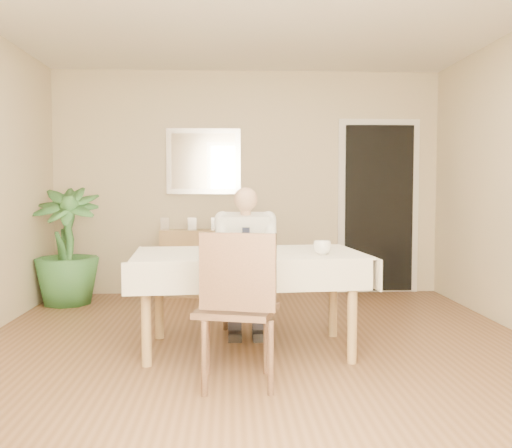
{
  "coord_description": "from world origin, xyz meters",
  "views": [
    {
      "loc": [
        -0.21,
        -4.2,
        1.23
      ],
      "look_at": [
        0.0,
        0.35,
        0.95
      ],
      "focal_mm": 40.0,
      "sensor_mm": 36.0,
      "label": 1
    }
  ],
  "objects_px": {
    "potted_palm": "(66,246)",
    "seated_man": "(246,251)",
    "sideboard": "(203,263)",
    "chair_far": "(245,269)",
    "chair_near": "(237,300)",
    "coffee_mug": "(322,248)",
    "dining_table": "(248,263)"
  },
  "relations": [
    {
      "from": "dining_table",
      "to": "chair_far",
      "type": "bearing_deg",
      "value": 85.38
    },
    {
      "from": "potted_palm",
      "to": "seated_man",
      "type": "bearing_deg",
      "value": -33.12
    },
    {
      "from": "seated_man",
      "to": "coffee_mug",
      "type": "distance_m",
      "value": 0.95
    },
    {
      "from": "chair_near",
      "to": "sideboard",
      "type": "bearing_deg",
      "value": 111.37
    },
    {
      "from": "seated_man",
      "to": "potted_palm",
      "type": "relative_size",
      "value": 1.0
    },
    {
      "from": "dining_table",
      "to": "chair_near",
      "type": "height_order",
      "value": "chair_near"
    },
    {
      "from": "sideboard",
      "to": "potted_palm",
      "type": "bearing_deg",
      "value": -158.39
    },
    {
      "from": "sideboard",
      "to": "potted_palm",
      "type": "relative_size",
      "value": 0.76
    },
    {
      "from": "dining_table",
      "to": "chair_near",
      "type": "bearing_deg",
      "value": -100.95
    },
    {
      "from": "coffee_mug",
      "to": "seated_man",
      "type": "bearing_deg",
      "value": 124.39
    },
    {
      "from": "dining_table",
      "to": "coffee_mug",
      "type": "bearing_deg",
      "value": -23.94
    },
    {
      "from": "dining_table",
      "to": "chair_far",
      "type": "relative_size",
      "value": 2.02
    },
    {
      "from": "chair_near",
      "to": "seated_man",
      "type": "bearing_deg",
      "value": 101.17
    },
    {
      "from": "chair_far",
      "to": "sideboard",
      "type": "bearing_deg",
      "value": 111.86
    },
    {
      "from": "coffee_mug",
      "to": "chair_far",
      "type": "bearing_deg",
      "value": 116.59
    },
    {
      "from": "dining_table",
      "to": "chair_near",
      "type": "distance_m",
      "value": 0.87
    },
    {
      "from": "coffee_mug",
      "to": "sideboard",
      "type": "distance_m",
      "value": 2.64
    },
    {
      "from": "potted_palm",
      "to": "sideboard",
      "type": "bearing_deg",
      "value": 15.86
    },
    {
      "from": "coffee_mug",
      "to": "sideboard",
      "type": "relative_size",
      "value": 0.14
    },
    {
      "from": "chair_near",
      "to": "sideboard",
      "type": "xyz_separation_m",
      "value": [
        -0.35,
        3.08,
        -0.17
      ]
    },
    {
      "from": "seated_man",
      "to": "potted_palm",
      "type": "distance_m",
      "value": 2.24
    },
    {
      "from": "chair_near",
      "to": "sideboard",
      "type": "relative_size",
      "value": 1.02
    },
    {
      "from": "seated_man",
      "to": "sideboard",
      "type": "xyz_separation_m",
      "value": [
        -0.44,
        1.63,
        -0.31
      ]
    },
    {
      "from": "chair_far",
      "to": "coffee_mug",
      "type": "relative_size",
      "value": 6.87
    },
    {
      "from": "dining_table",
      "to": "chair_far",
      "type": "xyz_separation_m",
      "value": [
        -0.0,
        0.88,
        -0.17
      ]
    },
    {
      "from": "potted_palm",
      "to": "chair_far",
      "type": "bearing_deg",
      "value": -26.56
    },
    {
      "from": "coffee_mug",
      "to": "potted_palm",
      "type": "relative_size",
      "value": 0.1
    },
    {
      "from": "dining_table",
      "to": "potted_palm",
      "type": "relative_size",
      "value": 1.44
    },
    {
      "from": "chair_near",
      "to": "potted_palm",
      "type": "height_order",
      "value": "potted_palm"
    },
    {
      "from": "dining_table",
      "to": "seated_man",
      "type": "height_order",
      "value": "seated_man"
    },
    {
      "from": "seated_man",
      "to": "potted_palm",
      "type": "xyz_separation_m",
      "value": [
        -1.88,
        1.23,
        -0.07
      ]
    },
    {
      "from": "sideboard",
      "to": "chair_far",
      "type": "bearing_deg",
      "value": -66.01
    }
  ]
}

